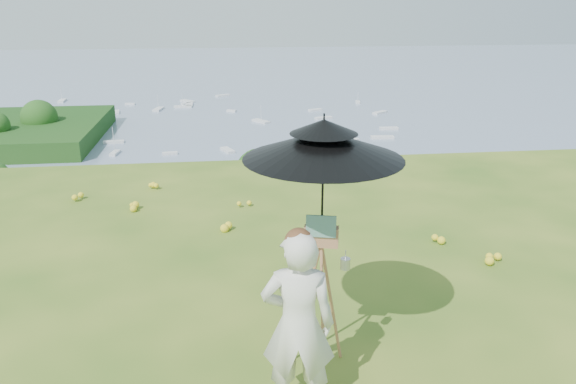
{
  "coord_description": "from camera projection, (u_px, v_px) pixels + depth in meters",
  "views": [
    {
      "loc": [
        -1.3,
        -4.91,
        3.36
      ],
      "look_at": [
        -0.45,
        2.02,
        0.94
      ],
      "focal_mm": 35.0,
      "sensor_mm": 36.0,
      "label": 1
    }
  ],
  "objects": [
    {
      "name": "ground",
      "position": [
        355.0,
        338.0,
        5.85
      ],
      "size": [
        14.0,
        14.0,
        0.0
      ],
      "primitive_type": "plane",
      "color": "#36601B",
      "rests_on": "ground"
    },
    {
      "name": "shoreline_tier",
      "position": [
        235.0,
        264.0,
        87.97
      ],
      "size": [
        170.0,
        28.0,
        8.0
      ],
      "primitive_type": "cube",
      "color": "#6A6255",
      "rests_on": "bay_water"
    },
    {
      "name": "bay_water",
      "position": [
        222.0,
        90.0,
        242.12
      ],
      "size": [
        700.0,
        700.0,
        0.0
      ],
      "primitive_type": "plane",
      "color": "#778CAA",
      "rests_on": "ground"
    },
    {
      "name": "slope_trees",
      "position": [
        242.0,
        248.0,
        43.59
      ],
      "size": [
        110.0,
        50.0,
        6.0
      ],
      "primitive_type": null,
      "color": "#234414",
      "rests_on": "forest_slope"
    },
    {
      "name": "harbor_town",
      "position": [
        233.0,
        225.0,
        85.85
      ],
      "size": [
        110.0,
        22.0,
        5.0
      ],
      "primitive_type": null,
      "color": "silver",
      "rests_on": "shoreline_tier"
    },
    {
      "name": "moored_boats",
      "position": [
        183.0,
        130.0,
        166.46
      ],
      "size": [
        140.0,
        140.0,
        0.7
      ],
      "primitive_type": null,
      "color": "silver",
      "rests_on": "bay_water"
    },
    {
      "name": "wildflowers",
      "position": [
        349.0,
        321.0,
        6.07
      ],
      "size": [
        10.0,
        10.5,
        0.12
      ],
      "primitive_type": null,
      "color": "yellow",
      "rests_on": "ground"
    },
    {
      "name": "painter",
      "position": [
        298.0,
        325.0,
        4.58
      ],
      "size": [
        0.67,
        0.5,
        1.67
      ],
      "primitive_type": "imported",
      "rotation": [
        0.0,
        0.0,
        2.98
      ],
      "color": "beige",
      "rests_on": "ground"
    },
    {
      "name": "field_easel",
      "position": [
        320.0,
        294.0,
        5.13
      ],
      "size": [
        0.74,
        0.74,
        1.59
      ],
      "primitive_type": null,
      "rotation": [
        0.0,
        0.0,
        -0.25
      ],
      "color": "#A86B46",
      "rests_on": "ground"
    },
    {
      "name": "sun_umbrella",
      "position": [
        323.0,
        180.0,
        4.8
      ],
      "size": [
        1.7,
        1.7,
        1.15
      ],
      "primitive_type": null,
      "rotation": [
        0.0,
        0.0,
        -0.28
      ],
      "color": "black",
      "rests_on": "field_easel"
    },
    {
      "name": "painter_cap",
      "position": [
        299.0,
        236.0,
        4.32
      ],
      "size": [
        0.29,
        0.32,
        0.1
      ],
      "primitive_type": null,
      "rotation": [
        0.0,
        0.0,
        -0.36
      ],
      "color": "#D1727D",
      "rests_on": "painter"
    }
  ]
}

